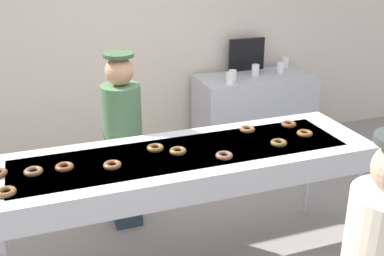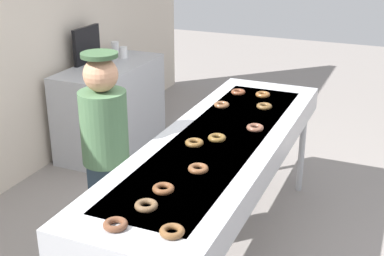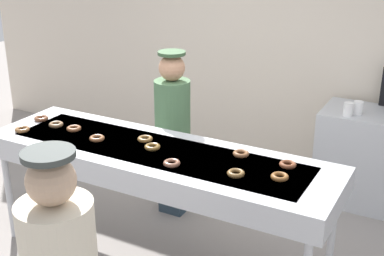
{
  "view_description": "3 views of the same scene",
  "coord_description": "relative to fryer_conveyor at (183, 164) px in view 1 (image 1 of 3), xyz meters",
  "views": [
    {
      "loc": [
        -0.98,
        -2.92,
        2.42
      ],
      "look_at": [
        0.16,
        0.25,
        1.07
      ],
      "focal_mm": 43.82,
      "sensor_mm": 36.0,
      "label": 1
    },
    {
      "loc": [
        -3.12,
        -1.14,
        2.39
      ],
      "look_at": [
        -0.01,
        0.2,
        1.04
      ],
      "focal_mm": 48.93,
      "sensor_mm": 36.0,
      "label": 2
    },
    {
      "loc": [
        2.0,
        -3.12,
        2.61
      ],
      "look_at": [
        0.19,
        0.23,
        1.13
      ],
      "focal_mm": 48.83,
      "sensor_mm": 36.0,
      "label": 3
    }
  ],
  "objects": [
    {
      "name": "fryer_conveyor",
      "position": [
        0.0,
        0.0,
        0.0
      ],
      "size": [
        2.85,
        0.83,
        0.99
      ],
      "color": "#B7BABF",
      "rests_on": "ground"
    },
    {
      "name": "chocolate_donut_3",
      "position": [
        -1.03,
        0.02,
        0.11
      ],
      "size": [
        0.14,
        0.14,
        0.03
      ],
      "primitive_type": "torus",
      "rotation": [
        0.0,
        0.0,
        0.14
      ],
      "color": "brown",
      "rests_on": "fryer_conveyor"
    },
    {
      "name": "chocolate_donut_7",
      "position": [
        -0.18,
        0.11,
        0.11
      ],
      "size": [
        0.15,
        0.15,
        0.03
      ],
      "primitive_type": "torus",
      "rotation": [
        0.0,
        0.0,
        1.31
      ],
      "color": "brown",
      "rests_on": "fryer_conveyor"
    },
    {
      "name": "worker_baker",
      "position": [
        -0.29,
        0.74,
        0.0
      ],
      "size": [
        0.33,
        0.33,
        1.59
      ],
      "rotation": [
        0.0,
        0.0,
        2.87
      ],
      "color": "#293A48",
      "rests_on": "ground"
    },
    {
      "name": "chocolate_donut_11",
      "position": [
        -0.83,
        0.02,
        0.11
      ],
      "size": [
        0.13,
        0.13,
        0.03
      ],
      "primitive_type": "torus",
      "rotation": [
        0.0,
        0.0,
        1.66
      ],
      "color": "brown",
      "rests_on": "fryer_conveyor"
    },
    {
      "name": "paper_cup_4",
      "position": [
        1.53,
        1.84,
        0.11
      ],
      "size": [
        0.09,
        0.09,
        0.13
      ],
      "primitive_type": "cylinder",
      "color": "white",
      "rests_on": "prep_counter"
    },
    {
      "name": "chocolate_donut_2",
      "position": [
        0.25,
        -0.18,
        0.11
      ],
      "size": [
        0.17,
        0.17,
        0.03
      ],
      "primitive_type": "torus",
      "rotation": [
        0.0,
        0.0,
        0.68
      ],
      "color": "brown",
      "rests_on": "fryer_conveyor"
    },
    {
      "name": "chocolate_donut_4",
      "position": [
        -0.04,
        0.0,
        0.11
      ],
      "size": [
        0.17,
        0.17,
        0.03
      ],
      "primitive_type": "torus",
      "rotation": [
        0.0,
        0.0,
        2.05
      ],
      "color": "brown",
      "rests_on": "fryer_conveyor"
    },
    {
      "name": "chocolate_donut_1",
      "position": [
        0.62,
        0.21,
        0.11
      ],
      "size": [
        0.13,
        0.13,
        0.03
      ],
      "primitive_type": "torus",
      "rotation": [
        0.0,
        0.0,
        1.5
      ],
      "color": "brown",
      "rests_on": "fryer_conveyor"
    },
    {
      "name": "chocolate_donut_8",
      "position": [
        1.01,
        -0.02,
        0.11
      ],
      "size": [
        0.17,
        0.17,
        0.03
      ],
      "primitive_type": "torus",
      "rotation": [
        0.0,
        0.0,
        0.55
      ],
      "color": "brown",
      "rests_on": "fryer_conveyor"
    },
    {
      "name": "paper_cup_3",
      "position": [
        1.17,
        1.71,
        0.11
      ],
      "size": [
        0.09,
        0.09,
        0.13
      ],
      "primitive_type": "cylinder",
      "color": "white",
      "rests_on": "prep_counter"
    },
    {
      "name": "back_wall",
      "position": [
        0.0,
        2.27,
        0.57
      ],
      "size": [
        8.0,
        0.12,
        2.93
      ],
      "primitive_type": "cube",
      "color": "beige",
      "rests_on": "ground"
    },
    {
      "name": "chocolate_donut_5",
      "position": [
        -0.53,
        -0.06,
        0.11
      ],
      "size": [
        0.15,
        0.15,
        0.03
      ],
      "primitive_type": "torus",
      "rotation": [
        0.0,
        0.0,
        2.91
      ],
      "color": "brown",
      "rests_on": "fryer_conveyor"
    },
    {
      "name": "chocolate_donut_9",
      "position": [
        -1.2,
        -0.21,
        0.11
      ],
      "size": [
        0.13,
        0.13,
        0.03
      ],
      "primitive_type": "torus",
      "rotation": [
        0.0,
        0.0,
        1.65
      ],
      "color": "brown",
      "rests_on": "fryer_conveyor"
    },
    {
      "name": "chocolate_donut_10",
      "position": [
        0.99,
        0.19,
        0.11
      ],
      "size": [
        0.15,
        0.15,
        0.03
      ],
      "primitive_type": "torus",
      "rotation": [
        0.0,
        0.0,
        1.84
      ],
      "color": "brown",
      "rests_on": "fryer_conveyor"
    },
    {
      "name": "prep_counter",
      "position": [
        1.52,
        1.82,
        -0.42
      ],
      "size": [
        1.39,
        0.63,
        0.95
      ],
      "primitive_type": "cube",
      "color": "#B7BABF",
      "rests_on": "ground"
    },
    {
      "name": "chocolate_donut_6",
      "position": [
        0.72,
        -0.12,
        0.11
      ],
      "size": [
        0.17,
        0.17,
        0.03
      ],
      "primitive_type": "torus",
      "rotation": [
        0.0,
        0.0,
        0.46
      ],
      "color": "brown",
      "rests_on": "fryer_conveyor"
    },
    {
      "name": "paper_cup_2",
      "position": [
        1.1,
        1.62,
        0.11
      ],
      "size": [
        0.09,
        0.09,
        0.13
      ],
      "primitive_type": "cylinder",
      "color": "white",
      "rests_on": "prep_counter"
    },
    {
      "name": "paper_cup_0",
      "position": [
        2.04,
        2.06,
        0.11
      ],
      "size": [
        0.09,
        0.09,
        0.13
      ],
      "primitive_type": "cylinder",
      "color": "white",
      "rests_on": "prep_counter"
    },
    {
      "name": "menu_display",
      "position": [
        1.52,
        2.09,
        0.24
      ],
      "size": [
        0.45,
        0.04,
        0.39
      ],
      "primitive_type": "cube",
      "color": "black",
      "rests_on": "prep_counter"
    },
    {
      "name": "paper_cup_1",
      "position": [
        1.85,
        1.83,
        0.11
      ],
      "size": [
        0.09,
        0.09,
        0.13
      ],
      "primitive_type": "cylinder",
      "color": "white",
      "rests_on": "prep_counter"
    }
  ]
}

